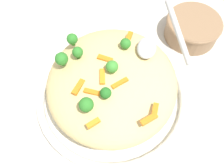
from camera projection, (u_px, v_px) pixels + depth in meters
The scene contains 21 objects.
ground_plane at pixel (112, 100), 0.61m from camera, with size 2.40×2.40×0.00m, color beige.
serving_bowl at pixel (112, 96), 0.59m from camera, with size 0.35×0.35×0.04m.
pasta_mound at pixel (112, 83), 0.54m from camera, with size 0.29×0.28×0.10m, color #D1BA7A.
carrot_piece_0 at pixel (120, 83), 0.48m from camera, with size 0.04×0.01×0.01m, color orange.
carrot_piece_1 at pixel (105, 59), 0.51m from camera, with size 0.03×0.01×0.01m, color orange.
carrot_piece_2 at pixel (78, 87), 0.49m from camera, with size 0.03×0.01×0.01m, color orange.
carrot_piece_3 at pixel (93, 123), 0.45m from camera, with size 0.03×0.01×0.01m, color orange.
carrot_piece_4 at pixel (155, 111), 0.46m from camera, with size 0.03×0.01×0.01m, color orange.
carrot_piece_5 at pixel (102, 77), 0.49m from camera, with size 0.03×0.01×0.01m, color orange.
carrot_piece_6 at pixel (129, 38), 0.55m from camera, with size 0.03×0.01×0.01m, color orange.
carrot_piece_7 at pixel (92, 92), 0.48m from camera, with size 0.03×0.01×0.01m, color orange.
carrot_piece_8 at pixel (149, 119), 0.45m from camera, with size 0.03×0.01×0.01m, color orange.
broccoli_floret_0 at pixel (86, 105), 0.45m from camera, with size 0.03×0.03×0.03m.
broccoli_floret_1 at pixel (126, 44), 0.52m from camera, with size 0.02×0.02×0.03m.
broccoli_floret_2 at pixel (113, 67), 0.49m from camera, with size 0.02×0.02×0.03m.
broccoli_floret_3 at pixel (105, 93), 0.46m from camera, with size 0.02×0.02×0.03m.
broccoli_floret_4 at pixel (72, 39), 0.53m from camera, with size 0.02×0.02×0.03m.
broccoli_floret_5 at pixel (78, 52), 0.51m from camera, with size 0.02×0.02×0.03m.
broccoli_floret_6 at pixel (61, 61), 0.50m from camera, with size 0.03×0.03×0.03m.
serving_spoon at pixel (157, 43), 0.52m from camera, with size 0.12×0.12×0.07m.
companion_bowl at pixel (193, 27), 0.68m from camera, with size 0.15×0.15×0.06m.
Camera 1 is at (-0.26, -0.06, 0.55)m, focal length 40.54 mm.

